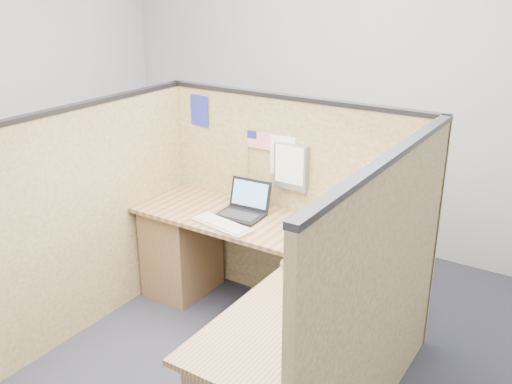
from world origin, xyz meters
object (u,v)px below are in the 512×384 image
Objects in this scene: laptop at (245,207)px; mouse at (311,246)px; l_desk at (258,303)px; keyboard at (222,225)px.

laptop is 3.06× the size of mouse.
laptop is 0.68m from mouse.
keyboard is (-0.41, 0.19, 0.35)m from l_desk.
l_desk is 4.23× the size of keyboard.
laptop is at bearing 131.55° from l_desk.
l_desk is at bearing -51.84° from laptop.
keyboard is at bearing -95.00° from laptop.
laptop is 0.69× the size of keyboard.
laptop is 0.26m from keyboard.
mouse is at bearing 42.11° from l_desk.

